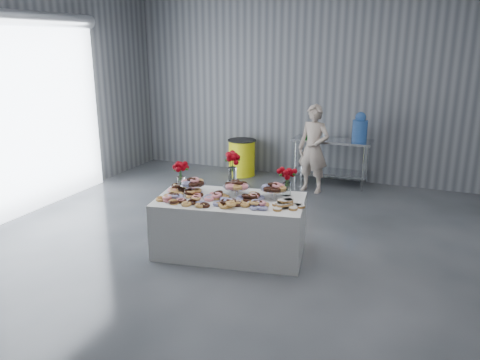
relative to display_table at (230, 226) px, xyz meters
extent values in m
plane|color=#33363A|center=(0.25, -0.48, -0.38)|extent=(9.00, 9.00, 0.00)
cube|color=slate|center=(0.25, 4.02, 1.62)|extent=(8.00, 0.04, 4.00)
cube|color=white|center=(-3.69, 0.52, 1.12)|extent=(0.05, 3.00, 3.00)
cylinder|color=silver|center=(-3.65, 0.52, 2.67)|extent=(0.24, 3.00, 0.24)
cube|color=white|center=(0.00, 0.00, 0.00)|extent=(2.04, 1.31, 0.75)
cube|color=silver|center=(0.59, 3.62, 0.51)|extent=(1.50, 0.60, 0.04)
cube|color=silver|center=(0.59, 3.62, -0.12)|extent=(1.40, 0.55, 0.03)
cylinder|color=silver|center=(-0.06, 3.37, 0.05)|extent=(0.04, 0.04, 0.86)
cylinder|color=silver|center=(1.24, 3.37, 0.05)|extent=(0.04, 0.04, 0.86)
cylinder|color=silver|center=(-0.06, 3.87, 0.05)|extent=(0.04, 0.04, 0.86)
cylinder|color=silver|center=(1.24, 3.87, 0.05)|extent=(0.04, 0.04, 0.86)
cylinder|color=silver|center=(-0.57, 0.05, 0.44)|extent=(0.06, 0.06, 0.12)
cylinder|color=silver|center=(-0.57, 0.05, 0.50)|extent=(0.36, 0.36, 0.01)
cylinder|color=silver|center=(0.02, 0.16, 0.44)|extent=(0.06, 0.06, 0.12)
cylinder|color=silver|center=(0.02, 0.16, 0.50)|extent=(0.36, 0.36, 0.01)
cylinder|color=silver|center=(0.52, 0.24, 0.44)|extent=(0.06, 0.06, 0.12)
cylinder|color=silver|center=(0.52, 0.24, 0.50)|extent=(0.36, 0.36, 0.01)
cylinder|color=white|center=(-0.78, 0.12, 0.46)|extent=(0.11, 0.11, 0.18)
cylinder|color=#1E5919|center=(-0.78, 0.12, 0.59)|extent=(0.04, 0.04, 0.18)
cylinder|color=white|center=(0.64, 0.42, 0.46)|extent=(0.11, 0.11, 0.18)
cylinder|color=#1E5919|center=(0.64, 0.42, 0.59)|extent=(0.04, 0.04, 0.18)
cylinder|color=silver|center=(-0.11, 0.34, 0.45)|extent=(0.14, 0.14, 0.15)
cylinder|color=white|center=(-0.11, 0.34, 0.61)|extent=(0.11, 0.11, 0.18)
cylinder|color=#1E5919|center=(-0.11, 0.34, 0.75)|extent=(0.04, 0.04, 0.18)
cylinder|color=#427FE1|center=(1.09, 3.62, 0.73)|extent=(0.28, 0.28, 0.40)
sphere|color=#427FE1|center=(1.09, 3.62, 0.98)|extent=(0.20, 0.20, 0.20)
imported|color=#CC8C93|center=(0.36, 3.03, 0.44)|extent=(0.66, 0.51, 1.63)
cylinder|color=#FFF915|center=(-1.28, 3.57, -0.01)|extent=(0.55, 0.55, 0.74)
cylinder|color=black|center=(-1.28, 3.57, 0.37)|extent=(0.59, 0.59, 0.02)
camera|label=1|loc=(2.29, -5.25, 2.32)|focal=35.00mm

